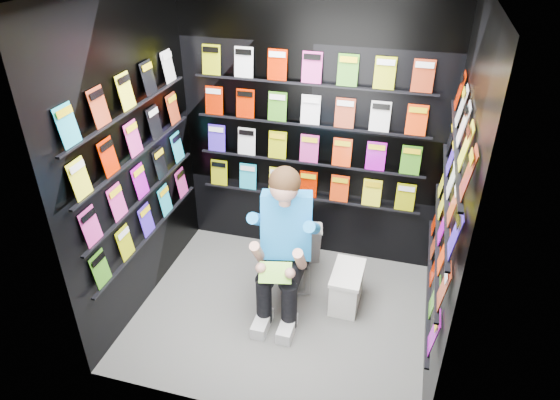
# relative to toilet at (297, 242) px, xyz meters

# --- Properties ---
(floor) EXTENTS (2.40, 2.40, 0.00)m
(floor) POSITION_rel_toilet_xyz_m (-0.01, -0.55, -0.37)
(floor) COLOR slate
(floor) RESTS_ON ground
(wall_back) EXTENTS (2.40, 0.04, 2.60)m
(wall_back) POSITION_rel_toilet_xyz_m (-0.01, 0.45, 0.93)
(wall_back) COLOR black
(wall_back) RESTS_ON floor
(wall_front) EXTENTS (2.40, 0.04, 2.60)m
(wall_front) POSITION_rel_toilet_xyz_m (-0.01, -1.55, 0.93)
(wall_front) COLOR black
(wall_front) RESTS_ON floor
(wall_left) EXTENTS (0.04, 2.00, 2.60)m
(wall_left) POSITION_rel_toilet_xyz_m (-1.21, -0.55, 0.93)
(wall_left) COLOR black
(wall_left) RESTS_ON floor
(wall_right) EXTENTS (0.04, 2.00, 2.60)m
(wall_right) POSITION_rel_toilet_xyz_m (1.19, -0.55, 0.93)
(wall_right) COLOR black
(wall_right) RESTS_ON floor
(comics_back) EXTENTS (2.10, 0.06, 1.37)m
(comics_back) POSITION_rel_toilet_xyz_m (-0.01, 0.42, 0.94)
(comics_back) COLOR #BD1C00
(comics_back) RESTS_ON wall_back
(comics_left) EXTENTS (0.06, 1.70, 1.37)m
(comics_left) POSITION_rel_toilet_xyz_m (-1.18, -0.55, 0.94)
(comics_left) COLOR #BD1C00
(comics_left) RESTS_ON wall_left
(comics_right) EXTENTS (0.06, 1.70, 1.37)m
(comics_right) POSITION_rel_toilet_xyz_m (1.16, -0.55, 0.94)
(comics_right) COLOR #BD1C00
(comics_right) RESTS_ON wall_right
(toilet) EXTENTS (0.57, 0.82, 0.73)m
(toilet) POSITION_rel_toilet_xyz_m (0.00, 0.00, 0.00)
(toilet) COLOR white
(toilet) RESTS_ON floor
(longbox) EXTENTS (0.24, 0.43, 0.32)m
(longbox) POSITION_rel_toilet_xyz_m (0.51, -0.27, -0.21)
(longbox) COLOR white
(longbox) RESTS_ON floor
(longbox_lid) EXTENTS (0.26, 0.45, 0.03)m
(longbox_lid) POSITION_rel_toilet_xyz_m (0.51, -0.27, -0.03)
(longbox_lid) COLOR white
(longbox_lid) RESTS_ON longbox
(reader) EXTENTS (0.72, 0.91, 1.49)m
(reader) POSITION_rel_toilet_xyz_m (0.00, -0.38, 0.43)
(reader) COLOR blue
(reader) RESTS_ON toilet
(held_comic) EXTENTS (0.28, 0.20, 0.11)m
(held_comic) POSITION_rel_toilet_xyz_m (0.00, -0.73, 0.21)
(held_comic) COLOR green
(held_comic) RESTS_ON reader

